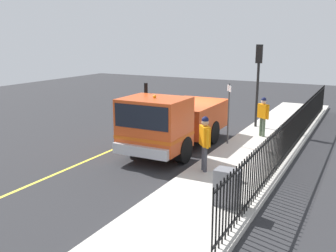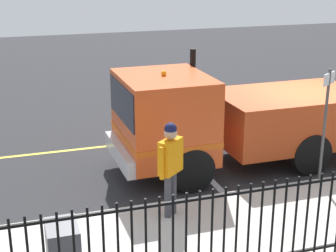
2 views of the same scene
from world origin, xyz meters
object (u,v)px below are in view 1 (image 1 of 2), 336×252
at_px(worker_standing, 205,138).
at_px(traffic_cone, 169,124).
at_px(pedestrian_distant, 263,113).
at_px(utility_cabinet, 227,187).
at_px(work_truck, 173,120).
at_px(street_sign, 229,107).
at_px(traffic_light_near, 258,69).

distance_m(worker_standing, traffic_cone, 6.23).
height_order(pedestrian_distant, traffic_cone, pedestrian_distant).
height_order(utility_cabinet, traffic_cone, utility_cabinet).
height_order(work_truck, utility_cabinet, work_truck).
xyz_separation_m(pedestrian_distant, utility_cabinet, (1.01, -7.39, -0.57)).
bearing_deg(utility_cabinet, traffic_cone, 127.47).
bearing_deg(worker_standing, pedestrian_distant, -45.27).
bearing_deg(traffic_cone, worker_standing, -51.74).
bearing_deg(utility_cabinet, pedestrian_distant, 97.77).
xyz_separation_m(utility_cabinet, traffic_cone, (-5.32, 6.94, -0.30)).
height_order(worker_standing, street_sign, street_sign).
bearing_deg(street_sign, pedestrian_distant, 62.86).
bearing_deg(traffic_cone, traffic_light_near, 31.34).
height_order(work_truck, pedestrian_distant, work_truck).
height_order(work_truck, traffic_light_near, traffic_light_near).
relative_size(utility_cabinet, traffic_cone, 1.46).
xyz_separation_m(work_truck, utility_cabinet, (3.66, -4.07, -0.62)).
distance_m(worker_standing, traffic_light_near, 7.20).
distance_m(work_truck, traffic_cone, 3.45).
distance_m(work_truck, street_sign, 2.32).
xyz_separation_m(traffic_light_near, traffic_cone, (-3.56, -2.17, -2.58)).
relative_size(work_truck, utility_cabinet, 6.33).
distance_m(pedestrian_distant, utility_cabinet, 7.48).
xyz_separation_m(worker_standing, street_sign, (-0.43, 3.46, 0.42)).
bearing_deg(utility_cabinet, worker_standing, 125.60).
bearing_deg(traffic_cone, work_truck, -59.93).
height_order(work_truck, street_sign, work_truck).
bearing_deg(work_truck, traffic_light_near, -111.25).
relative_size(traffic_light_near, traffic_cone, 5.92).
xyz_separation_m(work_truck, pedestrian_distant, (2.65, 3.32, -0.05)).
bearing_deg(work_truck, traffic_cone, -60.56).
relative_size(pedestrian_distant, traffic_light_near, 0.44).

